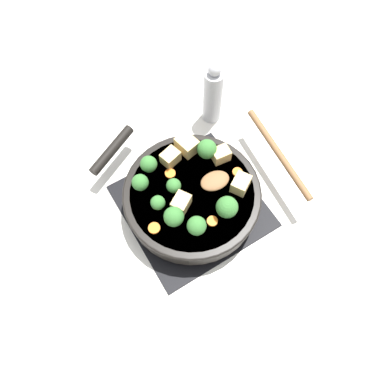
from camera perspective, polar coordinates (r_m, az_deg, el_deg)
ground_plane at (r=0.91m, az=0.00°, el=-2.17°), size 2.40×2.40×0.00m
front_burner_grate at (r=0.90m, az=0.00°, el=-1.86°), size 0.31×0.31×0.03m
skillet_pan at (r=0.86m, az=-0.12°, el=-0.60°), size 0.33×0.40×0.05m
wooden_spoon at (r=0.87m, az=9.38°, el=4.24°), size 0.22×0.27×0.02m
tofu_cube_center_large at (r=0.83m, az=7.44°, el=1.25°), size 0.05×0.05×0.03m
tofu_cube_near_handle at (r=0.87m, az=4.41°, el=5.71°), size 0.04×0.04×0.03m
tofu_cube_east_chunk at (r=0.88m, az=-0.80°, el=7.19°), size 0.05×0.06×0.04m
tofu_cube_west_chunk at (r=0.86m, az=-3.47°, el=5.22°), size 0.05×0.04×0.03m
tofu_cube_back_piece at (r=0.81m, az=-1.65°, el=-1.66°), size 0.05×0.05×0.03m
broccoli_floret_near_spoon at (r=0.78m, az=-2.79°, el=-3.78°), size 0.04×0.04×0.05m
broccoli_floret_center_top at (r=0.79m, az=5.35°, el=-2.32°), size 0.05×0.05×0.05m
broccoli_floret_east_rim at (r=0.85m, az=-6.62°, el=4.23°), size 0.04×0.04×0.05m
broccoli_floret_west_rim at (r=0.86m, az=2.29°, el=6.53°), size 0.05×0.05×0.05m
broccoli_floret_north_edge at (r=0.80m, az=-5.22°, el=-1.65°), size 0.03×0.03×0.04m
broccoli_floret_south_cluster at (r=0.78m, az=0.71°, el=-5.17°), size 0.04×0.04×0.05m
broccoli_floret_mid_floret at (r=0.82m, az=-2.82°, el=0.95°), size 0.03×0.03×0.04m
broccoli_floret_small_inner at (r=0.83m, az=-7.91°, el=1.43°), size 0.04×0.04×0.04m
carrot_slice_orange_thin at (r=0.86m, az=6.92°, el=3.03°), size 0.02×0.02×0.01m
carrot_slice_near_center at (r=0.81m, az=2.94°, el=-4.55°), size 0.02×0.02×0.01m
carrot_slice_edge_slice at (r=0.86m, az=-3.34°, el=2.82°), size 0.02×0.02×0.01m
carrot_slice_under_broccoli at (r=0.80m, az=-5.78°, el=-5.50°), size 0.03×0.03×0.01m
pepper_mill at (r=0.98m, az=3.19°, el=14.58°), size 0.05×0.05×0.19m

